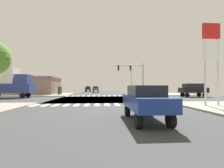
% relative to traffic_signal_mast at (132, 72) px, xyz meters
% --- Properties ---
extents(ground, '(90.00, 90.00, 0.05)m').
position_rel_traffic_signal_mast_xyz_m(ground, '(-5.75, -7.34, -4.71)').
color(ground, '#373A3C').
extents(sidewalk_corner_ne, '(12.00, 12.00, 0.14)m').
position_rel_traffic_signal_mast_xyz_m(sidewalk_corner_ne, '(7.25, 4.66, -4.62)').
color(sidewalk_corner_ne, gray).
rests_on(sidewalk_corner_ne, ground).
extents(sidewalk_corner_nw, '(12.00, 12.00, 0.14)m').
position_rel_traffic_signal_mast_xyz_m(sidewalk_corner_nw, '(-18.75, 4.66, -4.62)').
color(sidewalk_corner_nw, gray).
rests_on(sidewalk_corner_nw, ground).
extents(crosswalk_near, '(13.50, 2.00, 0.01)m').
position_rel_traffic_signal_mast_xyz_m(crosswalk_near, '(-6.00, -14.64, -4.69)').
color(crosswalk_near, white).
rests_on(crosswalk_near, ground).
extents(crosswalk_far, '(13.50, 2.00, 0.01)m').
position_rel_traffic_signal_mast_xyz_m(crosswalk_far, '(-6.00, -0.04, -4.69)').
color(crosswalk_far, white).
rests_on(crosswalk_far, ground).
extents(traffic_signal_mast, '(5.67, 0.55, 6.39)m').
position_rel_traffic_signal_mast_xyz_m(traffic_signal_mast, '(0.00, 0.00, 0.00)').
color(traffic_signal_mast, gray).
rests_on(traffic_signal_mast, ground).
extents(gas_station_sign, '(1.60, 0.20, 7.56)m').
position_rel_traffic_signal_mast_xyz_m(gas_station_sign, '(3.88, -16.85, 0.52)').
color(gas_station_sign, silver).
rests_on(gas_station_sign, ground).
extents(street_lamp, '(1.78, 0.32, 7.66)m').
position_rel_traffic_signal_mast_xyz_m(street_lamp, '(1.93, 12.28, -0.08)').
color(street_lamp, gray).
rests_on(street_lamp, ground).
extents(bank_building, '(12.53, 8.06, 3.99)m').
position_rel_traffic_signal_mast_xyz_m(bank_building, '(-21.75, 6.59, -2.69)').
color(bank_building, '#856B5A').
rests_on(bank_building, ground).
extents(sedan_nearside_1, '(1.80, 4.30, 1.88)m').
position_rel_traffic_signal_mast_xyz_m(sedan_nearside_1, '(-10.75, 25.42, -3.57)').
color(sedan_nearside_1, black).
rests_on(sedan_nearside_1, ground).
extents(sedan_farside_2, '(1.80, 4.30, 1.88)m').
position_rel_traffic_signal_mast_xyz_m(sedan_farside_2, '(-3.75, -22.12, -3.57)').
color(sedan_farside_2, black).
rests_on(sedan_farside_2, ground).
extents(suv_crossing_1, '(4.60, 1.96, 2.34)m').
position_rel_traffic_signal_mast_xyz_m(suv_crossing_1, '(10.11, -3.84, -3.29)').
color(suv_crossing_1, black).
rests_on(suv_crossing_1, ground).
extents(box_truck_queued_1, '(7.20, 2.40, 4.85)m').
position_rel_traffic_signal_mast_xyz_m(box_truck_queued_1, '(-21.15, -3.84, -2.12)').
color(box_truck_queued_1, black).
rests_on(box_truck_queued_1, ground).
extents(sedan_leading_3, '(1.80, 4.30, 1.88)m').
position_rel_traffic_signal_mast_xyz_m(sedan_leading_3, '(-7.75, 17.30, -3.57)').
color(sedan_leading_3, black).
rests_on(sedan_leading_3, ground).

